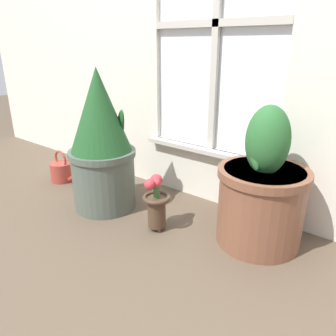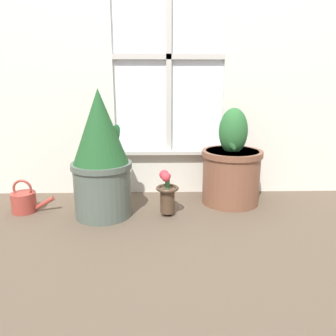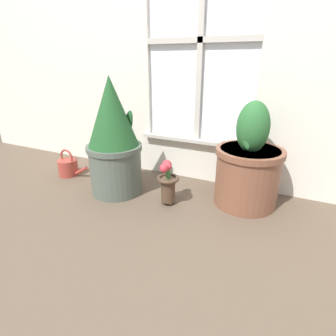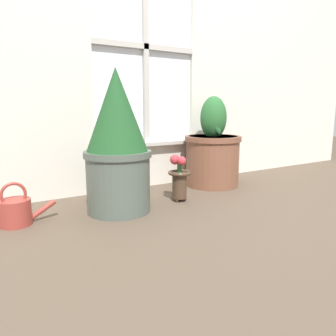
# 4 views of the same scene
# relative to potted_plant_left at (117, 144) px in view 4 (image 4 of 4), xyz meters

# --- Properties ---
(ground_plane) EXTENTS (10.00, 10.00, 0.00)m
(ground_plane) POSITION_rel_potted_plant_left_xyz_m (0.40, -0.13, -0.36)
(ground_plane) COLOR brown
(potted_plant_left) EXTENTS (0.35, 0.35, 0.74)m
(potted_plant_left) POSITION_rel_potted_plant_left_xyz_m (0.00, 0.00, 0.00)
(potted_plant_left) COLOR #4C564C
(potted_plant_left) RESTS_ON ground_plane
(potted_plant_right) EXTENTS (0.39, 0.39, 0.62)m
(potted_plant_right) POSITION_rel_potted_plant_left_xyz_m (0.80, 0.20, -0.12)
(potted_plant_right) COLOR brown
(potted_plant_right) RESTS_ON ground_plane
(flower_vase) EXTENTS (0.13, 0.13, 0.27)m
(flower_vase) POSITION_rel_potted_plant_left_xyz_m (0.38, -0.01, -0.22)
(flower_vase) COLOR #473323
(flower_vase) RESTS_ON ground_plane
(watering_can) EXTENTS (0.26, 0.15, 0.21)m
(watering_can) POSITION_rel_potted_plant_left_xyz_m (-0.49, 0.06, -0.29)
(watering_can) COLOR #99382D
(watering_can) RESTS_ON ground_plane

